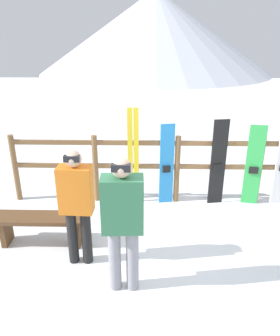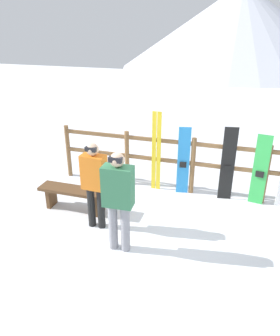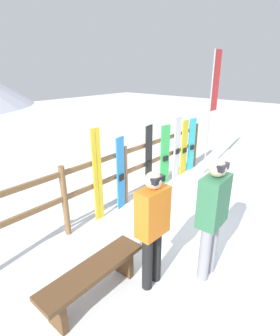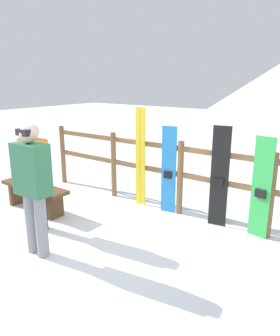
{
  "view_description": "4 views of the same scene",
  "coord_description": "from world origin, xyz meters",
  "views": [
    {
      "loc": [
        -0.54,
        -3.8,
        2.88
      ],
      "look_at": [
        -0.65,
        0.88,
        0.96
      ],
      "focal_mm": 35.0,
      "sensor_mm": 36.0,
      "label": 1
    },
    {
      "loc": [
        0.81,
        -4.72,
        3.43
      ],
      "look_at": [
        -0.92,
        0.84,
        0.8
      ],
      "focal_mm": 35.0,
      "sensor_mm": 36.0,
      "label": 2
    },
    {
      "loc": [
        -3.62,
        -1.79,
        2.69
      ],
      "look_at": [
        -0.27,
        1.01,
        1.02
      ],
      "focal_mm": 28.0,
      "sensor_mm": 36.0,
      "label": 3
    },
    {
      "loc": [
        2.57,
        -2.94,
        2.22
      ],
      "look_at": [
        -0.23,
        0.82,
        0.94
      ],
      "focal_mm": 35.0,
      "sensor_mm": 36.0,
      "label": 4
    }
  ],
  "objects": [
    {
      "name": "ski_pair_yellow",
      "position": [
        -0.78,
        1.58,
        0.88
      ],
      "size": [
        0.2,
        0.02,
        1.75
      ],
      "color": "yellow",
      "rests_on": "ground"
    },
    {
      "name": "snowboard_black_stripe",
      "position": [
        0.71,
        1.57,
        0.78
      ],
      "size": [
        0.27,
        0.09,
        1.56
      ],
      "color": "black",
      "rests_on": "ground"
    },
    {
      "name": "snowboard_green",
      "position": [
        1.34,
        1.57,
        0.73
      ],
      "size": [
        0.29,
        0.09,
        1.47
      ],
      "color": "green",
      "rests_on": "ground"
    },
    {
      "name": "bench",
      "position": [
        -2.07,
        0.24,
        0.34
      ],
      "size": [
        1.42,
        0.36,
        0.46
      ],
      "color": "brown",
      "rests_on": "ground"
    },
    {
      "name": "fence",
      "position": [
        0.0,
        1.63,
        0.74
      ],
      "size": [
        5.96,
        0.1,
        1.25
      ],
      "color": "brown",
      "rests_on": "ground"
    },
    {
      "name": "snowboard_blue",
      "position": [
        -0.19,
        1.57,
        0.74
      ],
      "size": [
        0.25,
        0.09,
        1.48
      ],
      "color": "#288CE0",
      "rests_on": "ground"
    },
    {
      "name": "ground_plane",
      "position": [
        0.0,
        0.0,
        0.0
      ],
      "size": [
        40.0,
        40.0,
        0.0
      ],
      "primitive_type": "plane",
      "color": "white"
    },
    {
      "name": "person_orange",
      "position": [
        -1.43,
        -0.16,
        0.93
      ],
      "size": [
        0.43,
        0.25,
        1.6
      ],
      "color": "black",
      "rests_on": "ground"
    },
    {
      "name": "person_plaid_green",
      "position": [
        -0.81,
        -0.64,
        0.98
      ],
      "size": [
        0.47,
        0.27,
        1.7
      ],
      "color": "gray",
      "rests_on": "ground"
    }
  ]
}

